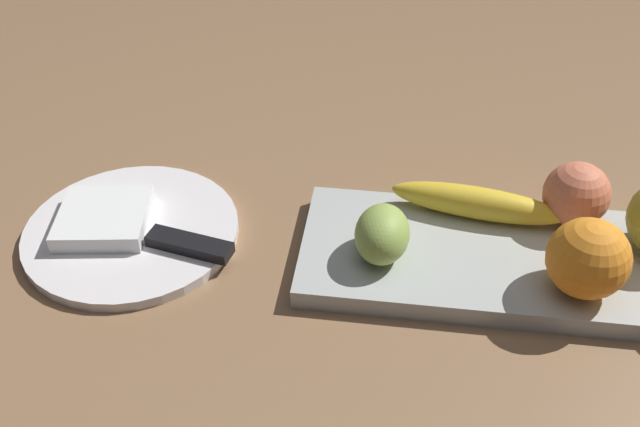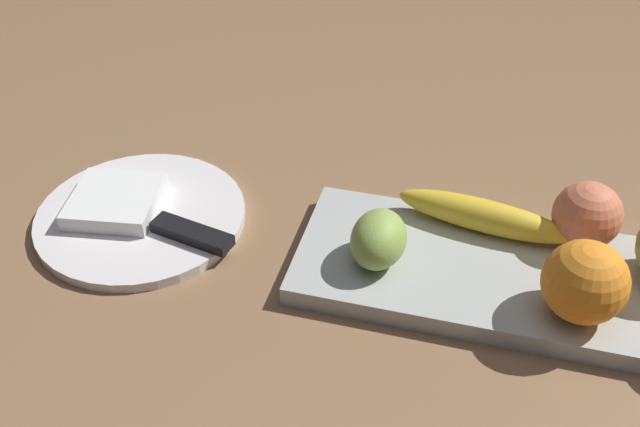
{
  "view_description": "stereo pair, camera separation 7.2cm",
  "coord_description": "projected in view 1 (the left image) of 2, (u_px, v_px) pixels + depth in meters",
  "views": [
    {
      "loc": [
        0.11,
        0.59,
        0.5
      ],
      "look_at": [
        0.18,
        0.04,
        0.05
      ],
      "focal_mm": 40.6,
      "sensor_mm": 36.0,
      "label": 1
    },
    {
      "loc": [
        0.04,
        0.58,
        0.5
      ],
      "look_at": [
        0.18,
        0.04,
        0.05
      ],
      "focal_mm": 40.6,
      "sensor_mm": 36.0,
      "label": 2
    }
  ],
  "objects": [
    {
      "name": "peach",
      "position": [
        576.0,
        194.0,
        0.74
      ],
      "size": [
        0.07,
        0.07,
        0.07
      ],
      "primitive_type": "sphere",
      "color": "#E57855",
      "rests_on": "fruit_tray"
    },
    {
      "name": "ground_plane",
      "position": [
        497.0,
        244.0,
        0.76
      ],
      "size": [
        2.4,
        2.4,
        0.0
      ],
      "primitive_type": "plane",
      "color": "#8B6746"
    },
    {
      "name": "banana",
      "position": [
        477.0,
        203.0,
        0.75
      ],
      "size": [
        0.18,
        0.06,
        0.03
      ],
      "primitive_type": "ellipsoid",
      "rotation": [
        0.0,
        0.0,
        -0.15
      ],
      "color": "yellow",
      "rests_on": "fruit_tray"
    },
    {
      "name": "orange_near_banana",
      "position": [
        588.0,
        258.0,
        0.65
      ],
      "size": [
        0.08,
        0.08,
        0.08
      ],
      "primitive_type": "sphere",
      "color": "orange",
      "rests_on": "fruit_tray"
    },
    {
      "name": "dinner_plate",
      "position": [
        132.0,
        231.0,
        0.77
      ],
      "size": [
        0.23,
        0.23,
        0.01
      ],
      "primitive_type": "cylinder",
      "color": "white",
      "rests_on": "ground_plane"
    },
    {
      "name": "fruit_tray",
      "position": [
        520.0,
        262.0,
        0.72
      ],
      "size": [
        0.44,
        0.17,
        0.02
      ],
      "primitive_type": "cube",
      "color": "#B7BDB8",
      "rests_on": "ground_plane"
    },
    {
      "name": "folded_napkin",
      "position": [
        104.0,
        218.0,
        0.76
      ],
      "size": [
        0.1,
        0.1,
        0.02
      ],
      "primitive_type": "cube",
      "rotation": [
        0.0,
        0.0,
        0.15
      ],
      "color": "white",
      "rests_on": "dinner_plate"
    },
    {
      "name": "grape_bunch",
      "position": [
        382.0,
        234.0,
        0.7
      ],
      "size": [
        0.06,
        0.07,
        0.05
      ],
      "primitive_type": "ellipsoid",
      "rotation": [
        0.0,
        0.0,
        4.67
      ],
      "color": "#95B450",
      "rests_on": "fruit_tray"
    },
    {
      "name": "knife",
      "position": [
        176.0,
        242.0,
        0.74
      ],
      "size": [
        0.18,
        0.06,
        0.01
      ],
      "rotation": [
        0.0,
        0.0,
        -0.21
      ],
      "color": "silver",
      "rests_on": "dinner_plate"
    }
  ]
}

